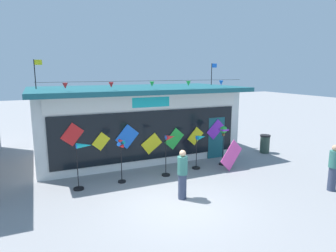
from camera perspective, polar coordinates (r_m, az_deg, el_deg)
The scene contains 11 objects.
ground_plane at distance 9.77m, azimuth 1.73°, elevation -14.87°, with size 80.00×80.00×0.00m, color gray.
kite_shop_building at distance 14.84m, azimuth -6.30°, elevation 1.04°, with size 9.81×5.22×4.69m.
wind_spinner_far_left at distance 10.93m, azimuth -16.32°, elevation -5.86°, with size 0.74×0.37×1.71m.
wind_spinner_left at distance 11.22m, azimuth -9.06°, elevation -5.37°, with size 0.37×0.30×1.73m.
wind_spinner_center_left at distance 11.86m, azimuth 0.17°, elevation -4.34°, with size 0.61×0.34×1.69m.
wind_spinner_center_right at distance 12.82m, azimuth 6.20°, elevation -3.86°, with size 0.68×0.35×1.49m.
wind_spinner_right at distance 13.37m, azimuth 10.71°, elevation -1.64°, with size 0.34×0.34×1.79m.
person_near_camera at distance 11.96m, azimuth 29.45°, elevation -7.03°, with size 0.34×0.34×1.68m.
person_mid_plaza at distance 9.81m, azimuth 2.81°, elevation -9.13°, with size 0.40×0.48×1.68m.
trash_bin at distance 16.10m, azimuth 18.30°, elevation -3.28°, with size 0.52×0.52×0.95m.
display_kite_on_ground at distance 12.95m, azimuth 12.22°, elevation -5.57°, with size 0.65×0.03×1.19m, color #EA4CA3.
Camera 1 is at (-3.88, -7.92, 4.20)m, focal length 31.37 mm.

